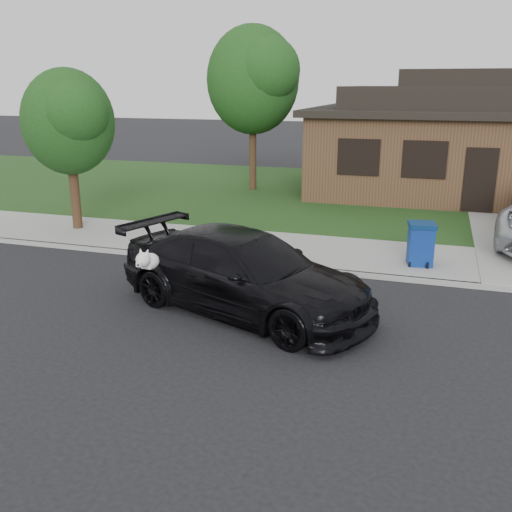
% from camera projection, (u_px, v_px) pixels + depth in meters
% --- Properties ---
extents(ground, '(120.00, 120.00, 0.00)m').
position_uv_depth(ground, '(269.00, 331.00, 10.21)').
color(ground, black).
rests_on(ground, ground).
extents(sidewalk, '(60.00, 3.00, 0.12)m').
position_uv_depth(sidewalk, '(323.00, 253.00, 14.76)').
color(sidewalk, gray).
rests_on(sidewalk, ground).
extents(curb, '(60.00, 0.12, 0.12)m').
position_uv_depth(curb, '(311.00, 270.00, 13.39)').
color(curb, gray).
rests_on(curb, ground).
extents(lawn, '(60.00, 13.00, 0.13)m').
position_uv_depth(lawn, '(363.00, 197.00, 22.06)').
color(lawn, '#193814').
rests_on(lawn, ground).
extents(sedan, '(5.74, 3.83, 1.55)m').
position_uv_depth(sedan, '(244.00, 273.00, 10.93)').
color(sedan, black).
rests_on(sedan, ground).
extents(recycling_bin, '(0.71, 0.71, 1.02)m').
position_uv_depth(recycling_bin, '(421.00, 244.00, 13.46)').
color(recycling_bin, navy).
rests_on(recycling_bin, sidewalk).
extents(house, '(12.60, 8.60, 4.65)m').
position_uv_depth(house, '(477.00, 141.00, 22.12)').
color(house, '#422B1C').
rests_on(house, ground).
extents(tree_0, '(3.78, 3.60, 6.34)m').
position_uv_depth(tree_0, '(256.00, 78.00, 21.92)').
color(tree_0, '#332114').
rests_on(tree_0, ground).
extents(tree_2, '(2.73, 2.60, 4.59)m').
position_uv_depth(tree_2, '(70.00, 120.00, 16.07)').
color(tree_2, '#332114').
rests_on(tree_2, ground).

